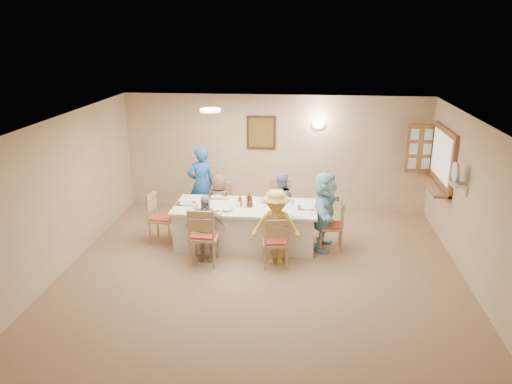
# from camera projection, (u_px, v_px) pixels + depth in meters

# --- Properties ---
(ground) EXTENTS (7.00, 7.00, 0.00)m
(ground) POSITION_uv_depth(u_px,v_px,m) (260.00, 284.00, 7.83)
(ground) COLOR #A5815C
(room_walls) EXTENTS (7.00, 7.00, 7.00)m
(room_walls) POSITION_uv_depth(u_px,v_px,m) (260.00, 192.00, 7.35)
(room_walls) COLOR tan
(room_walls) RESTS_ON ground
(wall_picture) EXTENTS (0.62, 0.05, 0.72)m
(wall_picture) POSITION_uv_depth(u_px,v_px,m) (261.00, 133.00, 10.59)
(wall_picture) COLOR #422717
(wall_picture) RESTS_ON room_walls
(wall_sconce) EXTENTS (0.26, 0.09, 0.18)m
(wall_sconce) POSITION_uv_depth(u_px,v_px,m) (318.00, 125.00, 10.39)
(wall_sconce) COLOR white
(wall_sconce) RESTS_ON room_walls
(ceiling_light) EXTENTS (0.36, 0.36, 0.05)m
(ceiling_light) POSITION_uv_depth(u_px,v_px,m) (210.00, 110.00, 8.57)
(ceiling_light) COLOR white
(ceiling_light) RESTS_ON room_walls
(serving_hatch) EXTENTS (0.06, 1.50, 1.15)m
(serving_hatch) POSITION_uv_depth(u_px,v_px,m) (443.00, 158.00, 9.31)
(serving_hatch) COLOR #9A6638
(serving_hatch) RESTS_ON room_walls
(hatch_sill) EXTENTS (0.30, 1.50, 0.05)m
(hatch_sill) POSITION_uv_depth(u_px,v_px,m) (433.00, 185.00, 9.49)
(hatch_sill) COLOR #9A6638
(hatch_sill) RESTS_ON room_walls
(shutter_door) EXTENTS (0.55, 0.04, 1.00)m
(shutter_door) POSITION_uv_depth(u_px,v_px,m) (420.00, 149.00, 10.06)
(shutter_door) COLOR #9A6638
(shutter_door) RESTS_ON room_walls
(fan_shelf) EXTENTS (0.22, 0.36, 0.03)m
(fan_shelf) POSITION_uv_depth(u_px,v_px,m) (458.00, 185.00, 8.08)
(fan_shelf) COLOR white
(fan_shelf) RESTS_ON room_walls
(desk_fan) EXTENTS (0.30, 0.30, 0.28)m
(desk_fan) POSITION_uv_depth(u_px,v_px,m) (457.00, 176.00, 8.03)
(desk_fan) COLOR #A5A5A8
(desk_fan) RESTS_ON fan_shelf
(dining_table) EXTENTS (2.57, 1.09, 0.76)m
(dining_table) POSITION_uv_depth(u_px,v_px,m) (245.00, 225.00, 9.12)
(dining_table) COLOR white
(dining_table) RESTS_ON ground
(chair_back_left) EXTENTS (0.51, 0.51, 0.90)m
(chair_back_left) POSITION_uv_depth(u_px,v_px,m) (220.00, 206.00, 9.91)
(chair_back_left) COLOR tan
(chair_back_left) RESTS_ON ground
(chair_back_right) EXTENTS (0.54, 0.54, 1.00)m
(chair_back_right) POSITION_uv_depth(u_px,v_px,m) (281.00, 206.00, 9.78)
(chair_back_right) COLOR tan
(chair_back_right) RESTS_ON ground
(chair_front_left) EXTENTS (0.50, 0.50, 1.02)m
(chair_front_left) POSITION_uv_depth(u_px,v_px,m) (204.00, 235.00, 8.38)
(chair_front_left) COLOR tan
(chair_front_left) RESTS_ON ground
(chair_front_right) EXTENTS (0.49, 0.49, 0.91)m
(chair_front_right) POSITION_uv_depth(u_px,v_px,m) (275.00, 241.00, 8.28)
(chair_front_right) COLOR tan
(chair_front_right) RESTS_ON ground
(chair_left_end) EXTENTS (0.50, 0.50, 0.94)m
(chair_left_end) POSITION_uv_depth(u_px,v_px,m) (162.00, 218.00, 9.24)
(chair_left_end) COLOR tan
(chair_left_end) RESTS_ON ground
(chair_right_end) EXTENTS (0.43, 0.43, 0.90)m
(chair_right_end) POSITION_uv_depth(u_px,v_px,m) (331.00, 225.00, 8.95)
(chair_right_end) COLOR tan
(chair_right_end) RESTS_ON ground
(diner_back_left) EXTENTS (0.57, 0.38, 1.13)m
(diner_back_left) POSITION_uv_depth(u_px,v_px,m) (219.00, 202.00, 9.76)
(diner_back_left) COLOR brown
(diner_back_left) RESTS_ON ground
(diner_back_right) EXTENTS (0.60, 0.48, 1.20)m
(diner_back_right) POSITION_uv_depth(u_px,v_px,m) (280.00, 203.00, 9.64)
(diner_back_right) COLOR #7F82AD
(diner_back_right) RESTS_ON ground
(diner_front_left) EXTENTS (0.70, 0.32, 1.17)m
(diner_front_left) POSITION_uv_depth(u_px,v_px,m) (205.00, 228.00, 8.47)
(diner_front_left) COLOR #AAAAAA
(diner_front_left) RESTS_ON ground
(diner_front_right) EXTENTS (0.89, 0.57, 1.31)m
(diner_front_right) POSITION_uv_depth(u_px,v_px,m) (276.00, 227.00, 8.33)
(diner_front_right) COLOR #EEC74D
(diner_front_right) RESTS_ON ground
(diner_right_end) EXTENTS (1.45, 0.81, 1.43)m
(diner_right_end) POSITION_uv_depth(u_px,v_px,m) (324.00, 211.00, 8.88)
(diner_right_end) COLOR #90DBEB
(diner_right_end) RESTS_ON ground
(caregiver) EXTENTS (0.89, 0.87, 1.57)m
(caregiver) POSITION_uv_depth(u_px,v_px,m) (201.00, 184.00, 10.18)
(caregiver) COLOR #205EA9
(caregiver) RESTS_ON ground
(placemat_fl) EXTENTS (0.36, 0.26, 0.01)m
(placemat_fl) POSITION_uv_depth(u_px,v_px,m) (208.00, 213.00, 8.66)
(placemat_fl) COLOR #472B19
(placemat_fl) RESTS_ON dining_table
(plate_fl) EXTENTS (0.25, 0.25, 0.02)m
(plate_fl) POSITION_uv_depth(u_px,v_px,m) (208.00, 212.00, 8.66)
(plate_fl) COLOR white
(plate_fl) RESTS_ON dining_table
(napkin_fl) EXTENTS (0.15, 0.15, 0.01)m
(napkin_fl) POSITION_uv_depth(u_px,v_px,m) (218.00, 214.00, 8.59)
(napkin_fl) COLOR yellow
(napkin_fl) RESTS_ON dining_table
(placemat_fr) EXTENTS (0.37, 0.28, 0.01)m
(placemat_fr) POSITION_uv_depth(u_px,v_px,m) (277.00, 215.00, 8.55)
(placemat_fr) COLOR #472B19
(placemat_fr) RESTS_ON dining_table
(plate_fr) EXTENTS (0.24, 0.24, 0.02)m
(plate_fr) POSITION_uv_depth(u_px,v_px,m) (277.00, 215.00, 8.54)
(plate_fr) COLOR white
(plate_fr) RESTS_ON dining_table
(napkin_fr) EXTENTS (0.13, 0.13, 0.01)m
(napkin_fr) POSITION_uv_depth(u_px,v_px,m) (287.00, 216.00, 8.48)
(napkin_fr) COLOR yellow
(napkin_fr) RESTS_ON dining_table
(placemat_bl) EXTENTS (0.37, 0.27, 0.01)m
(placemat_bl) POSITION_uv_depth(u_px,v_px,m) (217.00, 197.00, 9.46)
(placemat_bl) COLOR #472B19
(placemat_bl) RESTS_ON dining_table
(plate_bl) EXTENTS (0.22, 0.22, 0.01)m
(plate_bl) POSITION_uv_depth(u_px,v_px,m) (217.00, 197.00, 9.45)
(plate_bl) COLOR white
(plate_bl) RESTS_ON dining_table
(napkin_bl) EXTENTS (0.14, 0.14, 0.01)m
(napkin_bl) POSITION_uv_depth(u_px,v_px,m) (226.00, 198.00, 9.39)
(napkin_bl) COLOR yellow
(napkin_bl) RESTS_ON dining_table
(placemat_br) EXTENTS (0.32, 0.24, 0.01)m
(placemat_br) POSITION_uv_depth(u_px,v_px,m) (280.00, 199.00, 9.34)
(placemat_br) COLOR #472B19
(placemat_br) RESTS_ON dining_table
(plate_br) EXTENTS (0.24, 0.24, 0.02)m
(plate_br) POSITION_uv_depth(u_px,v_px,m) (280.00, 199.00, 9.34)
(plate_br) COLOR white
(plate_br) RESTS_ON dining_table
(napkin_br) EXTENTS (0.15, 0.15, 0.01)m
(napkin_br) POSITION_uv_depth(u_px,v_px,m) (289.00, 200.00, 9.27)
(napkin_br) COLOR yellow
(napkin_br) RESTS_ON dining_table
(placemat_le) EXTENTS (0.35, 0.26, 0.01)m
(placemat_le) POSITION_uv_depth(u_px,v_px,m) (186.00, 204.00, 9.11)
(placemat_le) COLOR #472B19
(placemat_le) RESTS_ON dining_table
(plate_le) EXTENTS (0.23, 0.23, 0.01)m
(plate_le) POSITION_uv_depth(u_px,v_px,m) (186.00, 203.00, 9.10)
(plate_le) COLOR white
(plate_le) RESTS_ON dining_table
(napkin_le) EXTENTS (0.13, 0.13, 0.01)m
(napkin_le) POSITION_uv_depth(u_px,v_px,m) (195.00, 205.00, 9.04)
(napkin_le) COLOR yellow
(napkin_le) RESTS_ON dining_table
(placemat_re) EXTENTS (0.35, 0.26, 0.01)m
(placemat_re) POSITION_uv_depth(u_px,v_px,m) (308.00, 208.00, 8.89)
(placemat_re) COLOR #472B19
(placemat_re) RESTS_ON dining_table
(plate_re) EXTENTS (0.25, 0.25, 0.02)m
(plate_re) POSITION_uv_depth(u_px,v_px,m) (308.00, 207.00, 8.89)
(plate_re) COLOR white
(plate_re) RESTS_ON dining_table
(napkin_re) EXTENTS (0.15, 0.15, 0.01)m
(napkin_re) POSITION_uv_depth(u_px,v_px,m) (318.00, 209.00, 8.83)
(napkin_re) COLOR yellow
(napkin_re) RESTS_ON dining_table
(teacup_a) EXTENTS (0.18, 0.18, 0.10)m
(teacup_a) POSITION_uv_depth(u_px,v_px,m) (196.00, 208.00, 8.75)
(teacup_a) COLOR white
(teacup_a) RESTS_ON dining_table
(teacup_b) EXTENTS (0.11, 0.11, 0.09)m
(teacup_b) POSITION_uv_depth(u_px,v_px,m) (269.00, 195.00, 9.45)
(teacup_b) COLOR white
(teacup_b) RESTS_ON dining_table
(bowl_a) EXTENTS (0.37, 0.37, 0.05)m
(bowl_a) POSITION_uv_depth(u_px,v_px,m) (228.00, 209.00, 8.77)
(bowl_a) COLOR white
(bowl_a) RESTS_ON dining_table
(bowl_b) EXTENTS (0.29, 0.29, 0.06)m
(bowl_b) POSITION_uv_depth(u_px,v_px,m) (265.00, 200.00, 9.19)
(bowl_b) COLOR white
(bowl_b) RESTS_ON dining_table
(condiment_ketchup) EXTENTS (0.09, 0.09, 0.22)m
(condiment_ketchup) POSITION_uv_depth(u_px,v_px,m) (240.00, 200.00, 8.96)
(condiment_ketchup) COLOR #BA2D0F
(condiment_ketchup) RESTS_ON dining_table
(condiment_brown) EXTENTS (0.17, 0.17, 0.22)m
(condiment_brown) POSITION_uv_depth(u_px,v_px,m) (249.00, 199.00, 9.04)
(condiment_brown) COLOR #411B11
(condiment_brown) RESTS_ON dining_table
(condiment_malt) EXTENTS (0.12, 0.12, 0.14)m
(condiment_malt) POSITION_uv_depth(u_px,v_px,m) (250.00, 203.00, 8.93)
(condiment_malt) COLOR #411B11
(condiment_malt) RESTS_ON dining_table
(drinking_glass) EXTENTS (0.06, 0.06, 0.09)m
(drinking_glass) POSITION_uv_depth(u_px,v_px,m) (237.00, 202.00, 9.05)
(drinking_glass) COLOR silver
(drinking_glass) RESTS_ON dining_table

